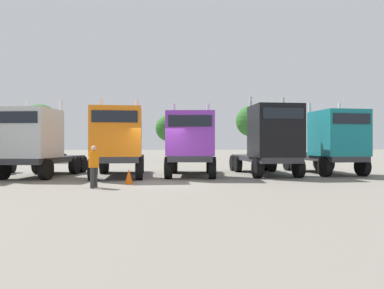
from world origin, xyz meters
name	(u,v)px	position (x,y,z in m)	size (l,w,h in m)	color
ground	(158,182)	(0.00, 0.00, 0.00)	(200.00, 200.00, 0.00)	slate
semi_truck_silver	(36,142)	(-6.32, 2.84, 1.86)	(3.46, 6.10, 4.12)	#333338
semi_truck_orange	(118,142)	(-2.05, 2.36, 1.85)	(2.72, 6.46, 4.15)	#333338
semi_truck_purple	(191,143)	(1.74, 2.57, 1.79)	(3.19, 6.11, 3.98)	#333338
semi_truck_black	(271,141)	(6.13, 2.58, 1.94)	(2.65, 6.46, 4.40)	#333338
semi_truck_teal	(333,142)	(9.91, 3.00, 1.89)	(2.86, 5.96, 4.19)	#333338
visitor_in_hivis	(94,164)	(-2.54, -1.84, 0.97)	(0.50, 0.50, 1.67)	#333333
traffic_cone_mid	(129,176)	(-1.27, -0.56, 0.33)	(0.36, 0.36, 0.66)	#F2590C
oak_far_left	(40,124)	(-11.69, 20.12, 3.78)	(3.90, 3.90, 5.74)	#4C3823
oak_far_centre	(169,128)	(1.20, 22.29, 3.50)	(2.87, 2.87, 4.96)	#4C3823
oak_far_right	(251,121)	(10.34, 21.74, 4.30)	(3.45, 3.45, 6.05)	#4C3823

